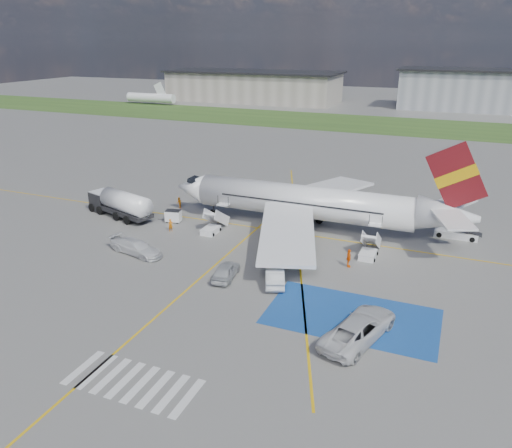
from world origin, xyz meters
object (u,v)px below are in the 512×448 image
at_px(fuel_tanker, 120,206).
at_px(gpu_cart, 173,217).
at_px(car_silver_a, 226,271).
at_px(car_silver_b, 275,275).
at_px(airliner, 315,203).
at_px(belt_loader, 456,234).
at_px(van_white_a, 360,325).
at_px(van_white_b, 136,245).

distance_m(fuel_tanker, gpu_cart, 7.38).
distance_m(gpu_cart, car_silver_a, 17.20).
bearing_deg(car_silver_b, airliner, -109.68).
height_order(fuel_tanker, gpu_cart, fuel_tanker).
bearing_deg(car_silver_b, gpu_cart, -52.86).
relative_size(airliner, car_silver_a, 8.12).
bearing_deg(belt_loader, van_white_a, -102.04).
bearing_deg(van_white_a, car_silver_b, -17.41).
relative_size(airliner, van_white_a, 5.73).
distance_m(belt_loader, car_silver_a, 28.06).
distance_m(airliner, car_silver_b, 15.05).
distance_m(airliner, van_white_b, 21.17).
bearing_deg(airliner, van_white_b, -138.07).
height_order(fuel_tanker, van_white_b, fuel_tanker).
xyz_separation_m(van_white_a, van_white_b, (-25.31, 6.93, -0.20)).
bearing_deg(car_silver_b, fuel_tanker, -43.08).
bearing_deg(airliner, car_silver_b, -88.21).
bearing_deg(fuel_tanker, van_white_b, -28.90).
bearing_deg(gpu_cart, car_silver_a, -53.40).
bearing_deg(gpu_cart, airliner, 2.16).
xyz_separation_m(fuel_tanker, gpu_cart, (7.29, 0.86, -0.77)).
height_order(car_silver_a, van_white_b, van_white_b).
height_order(belt_loader, van_white_b, van_white_b).
bearing_deg(van_white_b, gpu_cart, 21.36).
xyz_separation_m(gpu_cart, car_silver_a, (12.80, -11.49, 0.07)).
relative_size(belt_loader, van_white_a, 0.80).
distance_m(car_silver_b, van_white_a, 11.08).
xyz_separation_m(gpu_cart, car_silver_b, (17.51, -10.68, 0.11)).
bearing_deg(airliner, belt_loader, 13.78).
height_order(gpu_cart, car_silver_a, gpu_cart).
height_order(van_white_a, van_white_b, van_white_a).
bearing_deg(belt_loader, fuel_tanker, -165.48).
bearing_deg(van_white_a, airliner, -48.85).
bearing_deg(car_silver_a, van_white_b, -15.75).
bearing_deg(gpu_cart, belt_loader, 2.22).
height_order(gpu_cart, van_white_b, van_white_b).
relative_size(fuel_tanker, car_silver_b, 2.14).
relative_size(car_silver_b, van_white_a, 0.77).
relative_size(car_silver_a, van_white_b, 0.88).
xyz_separation_m(airliner, car_silver_b, (0.46, -14.82, -2.58)).
relative_size(gpu_cart, van_white_b, 0.40).
xyz_separation_m(gpu_cart, van_white_a, (26.70, -16.85, 0.50)).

